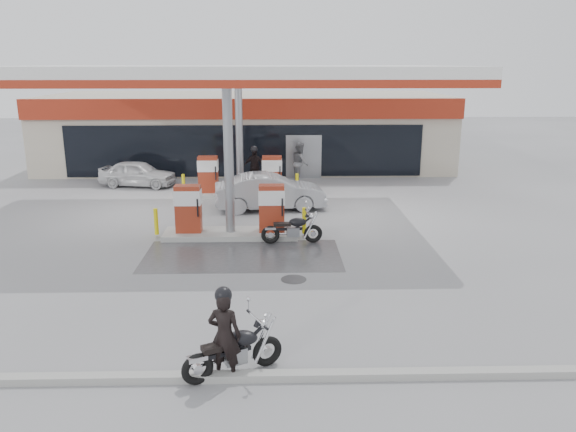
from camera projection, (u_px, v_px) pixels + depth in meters
name	position (u px, v px, depth m)	size (l,w,h in m)	color
ground	(226.00, 256.00, 17.16)	(90.00, 90.00, 0.00)	gray
wet_patch	(242.00, 256.00, 17.18)	(6.00, 3.00, 0.00)	#4C4C4F
drain_cover	(294.00, 279.00, 15.28)	(0.70, 0.70, 0.01)	#38383A
kerb	(196.00, 377.00, 10.39)	(28.00, 0.25, 0.15)	gray
store_building	(248.00, 130.00, 32.00)	(22.00, 8.22, 4.00)	beige
canopy	(233.00, 75.00, 20.60)	(16.00, 10.02, 5.51)	silver
pump_island_near	(230.00, 216.00, 18.91)	(5.14, 1.30, 1.78)	#9E9E99
pump_island_far	(240.00, 180.00, 24.69)	(5.14, 1.30, 1.78)	#9E9E99
main_motorcycle	(235.00, 352.00, 10.53)	(1.88, 1.09, 1.04)	black
biker_main	(225.00, 335.00, 10.33)	(0.62, 0.41, 1.71)	black
parked_motorcycle	(293.00, 230.00, 18.26)	(2.02, 0.77, 1.03)	black
sedan_white	(138.00, 173.00, 26.71)	(1.46, 3.62, 1.24)	silver
attendant	(300.00, 163.00, 27.38)	(0.97, 0.75, 1.99)	slate
hatchback_silver	(270.00, 192.00, 22.41)	(1.53, 4.40, 1.45)	gray
parked_car_left	(149.00, 162.00, 30.39)	(1.49, 3.67, 1.07)	black
biker_walking	(254.00, 167.00, 26.78)	(1.05, 0.44, 1.80)	black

